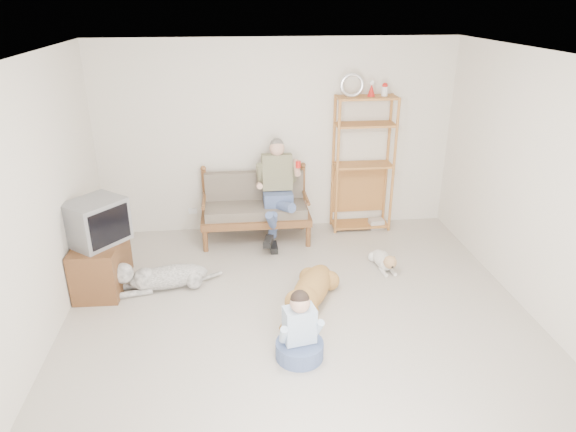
{
  "coord_description": "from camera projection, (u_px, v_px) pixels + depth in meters",
  "views": [
    {
      "loc": [
        -0.65,
        -4.28,
        3.18
      ],
      "look_at": [
        -0.05,
        1.0,
        0.9
      ],
      "focal_mm": 32.0,
      "sensor_mm": 36.0,
      "label": 1
    }
  ],
  "objects": [
    {
      "name": "floor",
      "position": [
        304.0,
        335.0,
        5.23
      ],
      "size": [
        5.5,
        5.5,
        0.0
      ],
      "primitive_type": "plane",
      "color": "beige",
      "rests_on": "ground"
    },
    {
      "name": "ceiling",
      "position": [
        308.0,
        61.0,
        4.16
      ],
      "size": [
        5.5,
        5.5,
        0.0
      ],
      "primitive_type": "plane",
      "rotation": [
        3.14,
        0.0,
        0.0
      ],
      "color": "white",
      "rests_on": "ground"
    },
    {
      "name": "wall_back",
      "position": [
        277.0,
        138.0,
        7.2
      ],
      "size": [
        5.0,
        0.0,
        5.0
      ],
      "primitive_type": "plane",
      "rotation": [
        1.57,
        0.0,
        0.0
      ],
      "color": "beige",
      "rests_on": "ground"
    },
    {
      "name": "wall_left",
      "position": [
        20.0,
        226.0,
        4.43
      ],
      "size": [
        0.0,
        5.5,
        5.5
      ],
      "primitive_type": "plane",
      "rotation": [
        1.57,
        0.0,
        1.57
      ],
      "color": "beige",
      "rests_on": "ground"
    },
    {
      "name": "wall_right",
      "position": [
        561.0,
        202.0,
        4.95
      ],
      "size": [
        0.0,
        5.5,
        5.5
      ],
      "primitive_type": "plane",
      "rotation": [
        1.57,
        0.0,
        -1.57
      ],
      "color": "beige",
      "rests_on": "ground"
    },
    {
      "name": "loveseat",
      "position": [
        255.0,
        206.0,
        7.17
      ],
      "size": [
        1.5,
        0.71,
        0.95
      ],
      "rotation": [
        0.0,
        0.0,
        -0.0
      ],
      "color": "brown",
      "rests_on": "ground"
    },
    {
      "name": "man",
      "position": [
        277.0,
        198.0,
        6.96
      ],
      "size": [
        0.54,
        0.78,
        1.26
      ],
      "color": "#4A5A88",
      "rests_on": "loveseat"
    },
    {
      "name": "etagere",
      "position": [
        363.0,
        163.0,
        7.29
      ],
      "size": [
        0.86,
        0.38,
        2.25
      ],
      "color": "#BF7A3C",
      "rests_on": "ground"
    },
    {
      "name": "book_stack",
      "position": [
        376.0,
        224.0,
        7.63
      ],
      "size": [
        0.22,
        0.17,
        0.13
      ],
      "primitive_type": "cube",
      "rotation": [
        0.0,
        0.0,
        0.07
      ],
      "color": "silver",
      "rests_on": "ground"
    },
    {
      "name": "tv_stand",
      "position": [
        101.0,
        264.0,
        6.0
      ],
      "size": [
        0.53,
        0.91,
        0.6
      ],
      "rotation": [
        0.0,
        0.0,
        -0.03
      ],
      "color": "brown",
      "rests_on": "ground"
    },
    {
      "name": "crt_tv",
      "position": [
        96.0,
        222.0,
        5.76
      ],
      "size": [
        0.76,
        0.77,
        0.5
      ],
      "rotation": [
        0.0,
        0.0,
        -0.7
      ],
      "color": "slate",
      "rests_on": "tv_stand"
    },
    {
      "name": "wall_outlet",
      "position": [
        193.0,
        211.0,
        7.47
      ],
      "size": [
        0.12,
        0.02,
        0.08
      ],
      "primitive_type": "cube",
      "color": "white",
      "rests_on": "ground"
    },
    {
      "name": "golden_retriever",
      "position": [
        309.0,
        292.0,
        5.65
      ],
      "size": [
        0.76,
        1.36,
        0.44
      ],
      "rotation": [
        0.0,
        0.0,
        -0.45
      ],
      "color": "#AE823C",
      "rests_on": "ground"
    },
    {
      "name": "shaggy_dog",
      "position": [
        159.0,
        277.0,
        6.0
      ],
      "size": [
        1.31,
        0.49,
        0.39
      ],
      "rotation": [
        0.0,
        0.0,
        -1.37
      ],
      "color": "white",
      "rests_on": "ground"
    },
    {
      "name": "terrier",
      "position": [
        384.0,
        261.0,
        6.47
      ],
      "size": [
        0.25,
        0.69,
        0.26
      ],
      "rotation": [
        0.0,
        0.0,
        0.1
      ],
      "color": "silver",
      "rests_on": "ground"
    },
    {
      "name": "child",
      "position": [
        300.0,
        334.0,
        4.82
      ],
      "size": [
        0.46,
        0.46,
        0.73
      ],
      "rotation": [
        0.0,
        0.0,
        0.19
      ],
      "color": "#4A5A88",
      "rests_on": "ground"
    }
  ]
}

